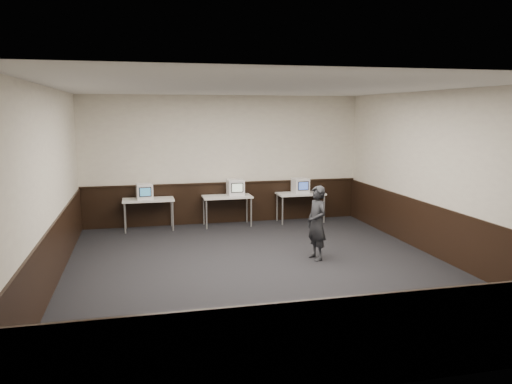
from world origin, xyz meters
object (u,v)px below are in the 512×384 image
(desk_right, at_px, (301,196))
(person, at_px, (317,223))
(emac_left, at_px, (144,192))
(desk_center, at_px, (227,199))
(desk_left, at_px, (148,202))
(emac_center, at_px, (235,187))
(emac_right, at_px, (300,186))

(desk_right, bearing_deg, person, -103.05)
(desk_right, height_order, emac_left, emac_left)
(desk_center, relative_size, emac_left, 2.82)
(desk_left, xyz_separation_m, emac_left, (-0.08, -0.03, 0.26))
(desk_left, xyz_separation_m, desk_center, (1.90, 0.00, 0.00))
(desk_center, bearing_deg, emac_center, 11.31)
(emac_center, bearing_deg, desk_right, -2.47)
(emac_center, bearing_deg, person, -74.84)
(desk_center, distance_m, emac_right, 1.92)
(person, bearing_deg, desk_right, 156.11)
(emac_center, height_order, person, person)
(emac_left, bearing_deg, emac_right, -3.99)
(emac_right, height_order, person, person)
(emac_left, bearing_deg, desk_center, -3.85)
(desk_right, distance_m, person, 3.29)
(emac_right, bearing_deg, desk_left, 177.24)
(desk_left, height_order, desk_center, same)
(desk_center, xyz_separation_m, person, (1.16, -3.20, 0.03))
(desk_left, distance_m, desk_center, 1.90)
(desk_left, height_order, emac_right, emac_right)
(desk_left, distance_m, emac_center, 2.14)
(person, bearing_deg, desk_center, -170.96)
(desk_left, bearing_deg, emac_left, -160.59)
(emac_center, bearing_deg, emac_right, -1.84)
(emac_left, distance_m, emac_right, 3.88)
(desk_right, height_order, emac_center, emac_center)
(desk_right, height_order, person, person)
(emac_center, xyz_separation_m, emac_right, (1.68, -0.03, -0.01))
(emac_left, relative_size, emac_right, 1.00)
(emac_right, bearing_deg, person, -106.00)
(emac_left, distance_m, emac_center, 2.20)
(desk_right, bearing_deg, desk_left, 180.00)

